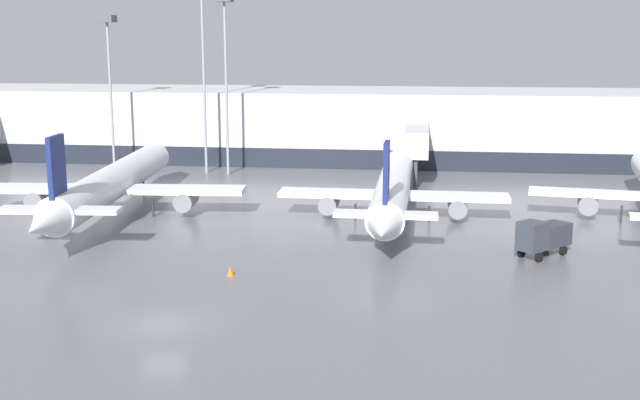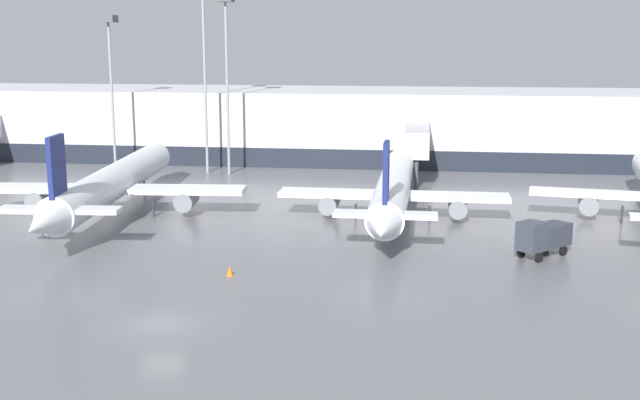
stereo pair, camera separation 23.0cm
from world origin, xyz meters
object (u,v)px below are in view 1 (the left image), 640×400
parked_jet_1 (112,183)px  apron_light_mast_5 (225,36)px  traffic_cone_0 (230,271)px  parked_jet_3 (393,189)px  apron_light_mast_3 (202,28)px  apron_light_mast_4 (108,49)px  service_truck_0 (543,236)px

parked_jet_1 → apron_light_mast_5: 26.15m
traffic_cone_0 → apron_light_mast_5: size_ratio=0.03×
parked_jet_3 → apron_light_mast_3: bearing=46.7°
parked_jet_3 → apron_light_mast_5: size_ratio=1.71×
parked_jet_1 → apron_light_mast_5: size_ratio=1.85×
apron_light_mast_4 → parked_jet_3: bearing=-32.2°
apron_light_mast_3 → apron_light_mast_5: apron_light_mast_3 is taller
service_truck_0 → apron_light_mast_4: apron_light_mast_4 is taller
apron_light_mast_3 → apron_light_mast_4: (-11.05, -0.58, -2.40)m
service_truck_0 → apron_light_mast_4: size_ratio=0.25×
apron_light_mast_4 → apron_light_mast_5: 13.95m
traffic_cone_0 → apron_light_mast_4: 47.96m
parked_jet_1 → apron_light_mast_4: apron_light_mast_4 is taller
service_truck_0 → parked_jet_1: bearing=-60.4°
parked_jet_3 → apron_light_mast_4: (-33.64, 21.18, 11.64)m
service_truck_0 → traffic_cone_0: bearing=-26.5°
service_truck_0 → apron_light_mast_3: (-33.89, 32.58, 15.15)m
apron_light_mast_3 → apron_light_mast_5: size_ratio=1.07×
parked_jet_1 → parked_jet_3: size_ratio=1.09×
parked_jet_1 → apron_light_mast_3: size_ratio=1.74×
parked_jet_3 → apron_light_mast_3: apron_light_mast_3 is taller
parked_jet_1 → service_truck_0: (36.39, -9.62, -1.28)m
parked_jet_1 → apron_light_mast_4: 26.57m
parked_jet_1 → traffic_cone_0: bearing=-143.4°
parked_jet_3 → parked_jet_1: bearing=93.4°
parked_jet_3 → service_truck_0: parked_jet_3 is taller
apron_light_mast_5 → service_truck_0: bearing=-45.6°
service_truck_0 → apron_light_mast_3: bearing=-89.4°
apron_light_mast_3 → apron_light_mast_4: size_ratio=1.20×
traffic_cone_0 → apron_light_mast_3: bearing=107.1°
apron_light_mast_3 → apron_light_mast_5: (2.82, -0.88, -0.91)m
parked_jet_1 → apron_light_mast_3: apron_light_mast_3 is taller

